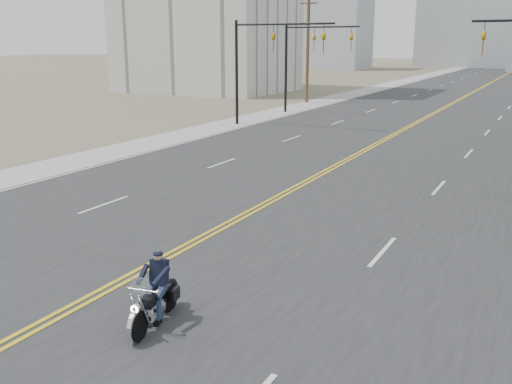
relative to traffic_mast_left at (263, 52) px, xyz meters
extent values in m
cube|color=#303033|center=(8.98, 38.00, -4.93)|extent=(20.00, 200.00, 0.01)
cube|color=#A5A5A0|center=(-2.52, 38.00, -4.93)|extent=(3.00, 200.00, 0.01)
cylinder|color=black|center=(-2.02, 0.00, -1.44)|extent=(0.20, 0.20, 7.00)
cylinder|color=black|center=(1.48, 0.00, 1.76)|extent=(7.00, 0.14, 0.14)
imported|color=#BF8C0C|center=(0.78, 0.00, 1.11)|extent=(0.21, 0.26, 1.30)
imported|color=#BF8C0C|center=(4.28, 0.00, 1.11)|extent=(0.21, 0.26, 1.30)
imported|color=#BF8C0C|center=(13.68, 0.00, 1.11)|extent=(0.21, 0.26, 1.30)
cylinder|color=black|center=(-2.02, 8.00, -1.44)|extent=(0.20, 0.20, 7.00)
cylinder|color=black|center=(0.98, 8.00, 1.76)|extent=(6.00, 0.14, 0.14)
imported|color=#BF8C0C|center=(0.38, 8.00, 1.11)|extent=(0.21, 0.26, 1.30)
imported|color=#BF8C0C|center=(3.38, 8.00, 1.11)|extent=(0.21, 0.26, 1.30)
cylinder|color=brown|center=(-3.52, 16.00, 0.31)|extent=(0.30, 0.30, 10.50)
cube|color=brown|center=(-3.52, 16.00, 4.06)|extent=(1.60, 0.12, 0.12)
cube|color=#B7BCC6|center=(-26.02, 83.00, 6.06)|extent=(14.00, 12.00, 22.00)
cube|color=#ADB2B7|center=(-3.02, 108.00, 8.06)|extent=(20.00, 15.00, 26.00)
cube|color=#ADB2B7|center=(-41.02, 98.00, 3.06)|extent=(12.00, 12.00, 16.00)
camera|label=1|loc=(17.76, -34.60, 0.66)|focal=40.00mm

